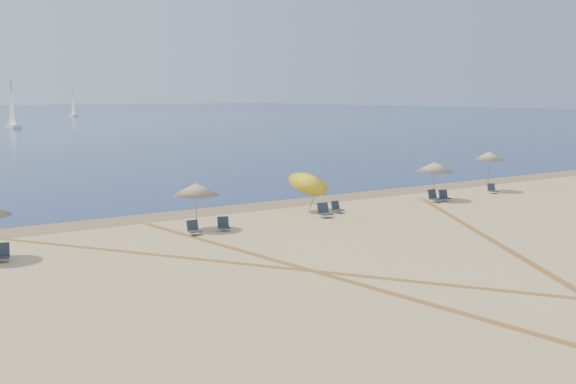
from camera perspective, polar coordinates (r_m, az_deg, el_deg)
name	(u,v)px	position (r m, az deg, el deg)	size (l,w,h in m)	color
wet_sand	(248,207)	(38.21, -3.36, -1.22)	(500.00, 500.00, 0.00)	olive
umbrella_2	(196,189)	(31.53, -7.66, 0.24)	(2.10, 2.10, 2.26)	gray
umbrella_3	(310,180)	(36.37, 1.83, 1.04)	(2.19, 2.19, 2.49)	gray
umbrella_4	(434,167)	(41.00, 12.08, 2.07)	(2.26, 2.26, 2.35)	gray
umbrella_5	(489,156)	(45.65, 16.37, 2.90)	(1.92, 1.92, 2.65)	gray
chair_3	(2,254)	(27.86, -22.71, -4.74)	(0.72, 0.78, 0.68)	#1C232C
chair_4	(194,228)	(30.84, -7.85, -3.02)	(0.58, 0.66, 0.64)	#1C232C
chair_5	(224,225)	(31.61, -5.38, -2.71)	(0.70, 0.75, 0.63)	#1C232C
chair_6	(324,211)	(34.85, 3.04, -1.59)	(0.71, 0.80, 0.74)	#1C232C
chair_7	(337,208)	(36.24, 4.09, -1.31)	(0.56, 0.64, 0.62)	#1C232C
chair_8	(434,197)	(40.62, 12.04, -0.38)	(0.61, 0.71, 0.73)	#1C232C
chair_9	(444,196)	(41.25, 12.86, -0.33)	(0.69, 0.75, 0.64)	#1C232C
chair_10	(492,189)	(45.13, 16.62, 0.23)	(0.68, 0.73, 0.62)	#1C232C
sailboat_0	(12,113)	(138.27, -21.95, 6.08)	(1.74, 6.04, 8.91)	white
sailboat_1	(73,108)	(207.78, -17.42, 6.65)	(1.45, 5.02, 7.41)	white
tire_tracks	(372,264)	(25.51, 6.96, -5.99)	(49.10, 43.67, 0.00)	tan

